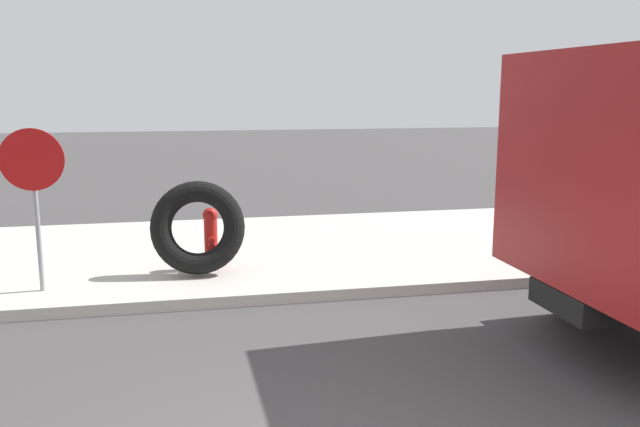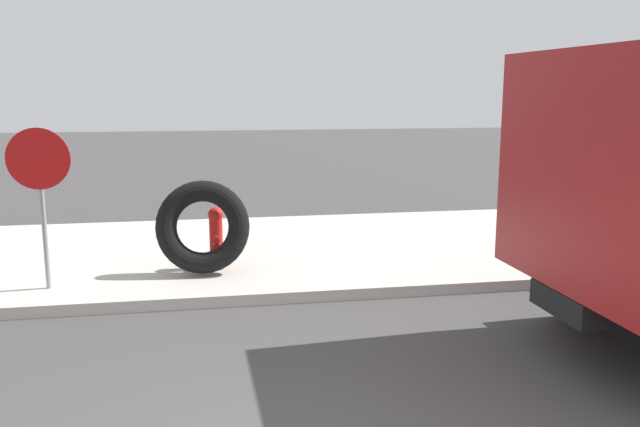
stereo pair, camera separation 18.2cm
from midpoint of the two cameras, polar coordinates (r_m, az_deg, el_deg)
name	(u,v)px [view 2 (the right image)]	position (r m, az deg, el deg)	size (l,w,h in m)	color
sidewalk_curb	(248,252)	(10.65, -5.77, -3.32)	(36.00, 5.00, 0.15)	#BCB7AD
fire_hydrant	(216,236)	(9.39, -8.42, -1.90)	(0.21, 0.48, 0.87)	red
loose_tire	(203,227)	(9.08, -9.53, -1.15)	(1.27, 1.27, 0.29)	black
stop_sign	(40,179)	(8.79, -22.48, 2.79)	(0.76, 0.08, 2.03)	gray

